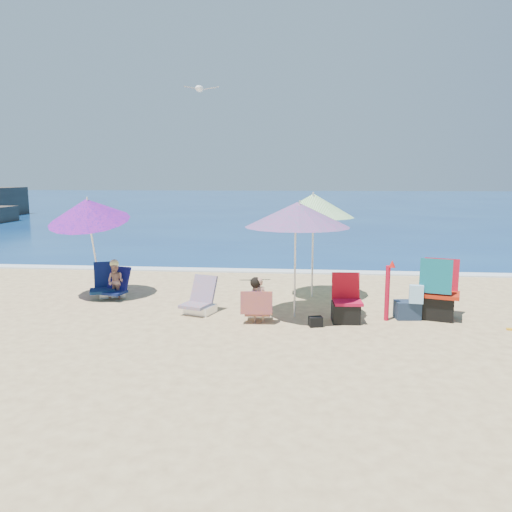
# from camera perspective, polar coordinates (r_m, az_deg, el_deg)

# --- Properties ---
(ground) EXTENTS (120.00, 120.00, 0.00)m
(ground) POSITION_cam_1_polar(r_m,az_deg,el_deg) (8.99, 1.30, -7.98)
(ground) COLOR #D8BC84
(ground) RESTS_ON ground
(sea) EXTENTS (120.00, 80.00, 0.12)m
(sea) POSITION_cam_1_polar(r_m,az_deg,el_deg) (53.64, 4.88, 6.17)
(sea) COLOR navy
(sea) RESTS_ON ground
(foam) EXTENTS (120.00, 0.50, 0.04)m
(foam) POSITION_cam_1_polar(r_m,az_deg,el_deg) (13.93, 2.85, -1.76)
(foam) COLOR white
(foam) RESTS_ON ground
(umbrella_turquoise) EXTENTS (2.46, 2.46, 2.21)m
(umbrella_turquoise) POSITION_cam_1_polar(r_m,az_deg,el_deg) (9.14, 4.74, 4.73)
(umbrella_turquoise) COLOR silver
(umbrella_turquoise) RESTS_ON ground
(umbrella_striped) EXTENTS (2.04, 2.04, 2.32)m
(umbrella_striped) POSITION_cam_1_polar(r_m,az_deg,el_deg) (10.74, 6.57, 5.75)
(umbrella_striped) COLOR silver
(umbrella_striped) RESTS_ON ground
(umbrella_blue) EXTENTS (1.78, 1.85, 2.35)m
(umbrella_blue) POSITION_cam_1_polar(r_m,az_deg,el_deg) (11.28, -18.66, 4.98)
(umbrella_blue) COLOR silver
(umbrella_blue) RESTS_ON ground
(furled_umbrella) EXTENTS (0.17, 0.15, 1.14)m
(furled_umbrella) POSITION_cam_1_polar(r_m,az_deg,el_deg) (9.48, 14.86, -3.49)
(furled_umbrella) COLOR #B80D27
(furled_umbrella) RESTS_ON ground
(chair_navy) EXTENTS (0.80, 0.95, 0.75)m
(chair_navy) POSITION_cam_1_polar(r_m,az_deg,el_deg) (11.56, -16.44, -3.48)
(chair_navy) COLOR #0B2140
(chair_navy) RESTS_ON ground
(chair_rainbow) EXTENTS (0.70, 0.79, 0.71)m
(chair_rainbow) POSITION_cam_1_polar(r_m,az_deg,el_deg) (9.83, -6.40, -5.40)
(chair_rainbow) COLOR #D4524B
(chair_rainbow) RESTS_ON ground
(camp_chair_left) EXTENTS (0.55, 0.55, 0.88)m
(camp_chair_left) POSITION_cam_1_polar(r_m,az_deg,el_deg) (9.32, 10.22, -5.82)
(camp_chair_left) COLOR #AE0C2D
(camp_chair_left) RESTS_ON ground
(camp_chair_right) EXTENTS (1.01, 0.83, 1.16)m
(camp_chair_right) POSITION_cam_1_polar(r_m,az_deg,el_deg) (9.93, 19.94, -4.37)
(camp_chair_right) COLOR #B0220C
(camp_chair_right) RESTS_ON ground
(person_center) EXTENTS (0.58, 0.50, 0.84)m
(person_center) POSITION_cam_1_polar(r_m,az_deg,el_deg) (9.09, 0.18, -5.12)
(person_center) COLOR tan
(person_center) RESTS_ON ground
(person_left) EXTENTS (0.58, 0.69, 0.87)m
(person_left) POSITION_cam_1_polar(r_m,az_deg,el_deg) (11.22, -15.72, -2.79)
(person_left) COLOR tan
(person_left) RESTS_ON ground
(bag_black_a) EXTENTS (0.31, 0.24, 0.21)m
(bag_black_a) POSITION_cam_1_polar(r_m,az_deg,el_deg) (10.56, -0.49, -4.78)
(bag_black_a) COLOR black
(bag_black_a) RESTS_ON ground
(bag_navy_b) EXTENTS (0.48, 0.38, 0.33)m
(bag_navy_b) POSITION_cam_1_polar(r_m,az_deg,el_deg) (9.81, 16.88, -5.90)
(bag_navy_b) COLOR #1C2A3E
(bag_navy_b) RESTS_ON ground
(bag_black_b) EXTENTS (0.27, 0.22, 0.18)m
(bag_black_b) POSITION_cam_1_polar(r_m,az_deg,el_deg) (8.99, 6.82, -7.45)
(bag_black_b) COLOR black
(bag_black_b) RESTS_ON ground
(orange_item) EXTENTS (0.20, 0.14, 0.03)m
(orange_item) POSITION_cam_1_polar(r_m,az_deg,el_deg) (9.81, 27.22, -7.48)
(orange_item) COLOR orange
(orange_item) RESTS_ON ground
(seagull) EXTENTS (0.79, 0.37, 0.13)m
(seagull) POSITION_cam_1_polar(r_m,az_deg,el_deg) (11.68, -6.47, 18.46)
(seagull) COLOR white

